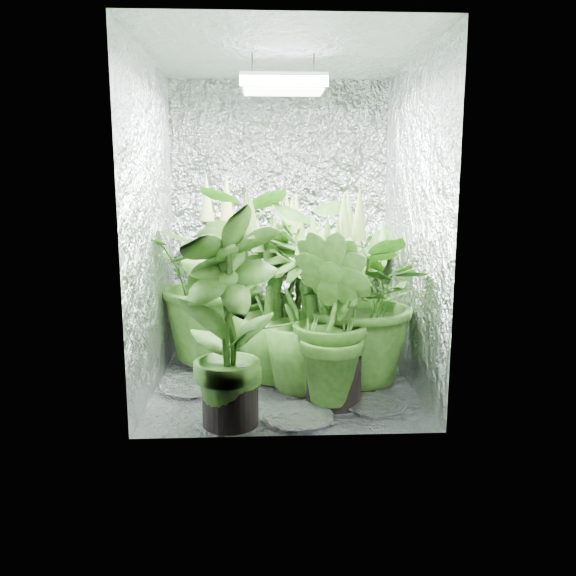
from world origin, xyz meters
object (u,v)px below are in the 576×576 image
(plant_c, at_px, (366,291))
(plant_h, at_px, (307,311))
(plant_g, at_px, (334,321))
(plant_b, at_px, (298,291))
(plant_e, at_px, (354,296))
(grow_lamp, at_px, (283,85))
(plant_f, at_px, (229,319))
(circulation_fan, at_px, (368,345))
(plant_a, at_px, (220,276))
(plant_d, at_px, (276,305))

(plant_c, bearing_deg, plant_h, -122.03)
(plant_c, relative_size, plant_g, 0.94)
(plant_c, xyz_separation_m, plant_h, (-0.51, -0.81, 0.03))
(plant_b, relative_size, plant_e, 0.94)
(grow_lamp, xyz_separation_m, plant_e, (0.43, -0.12, -1.25))
(plant_f, relative_size, plant_h, 1.15)
(plant_b, bearing_deg, circulation_fan, 4.33)
(grow_lamp, xyz_separation_m, plant_c, (0.64, 0.64, -1.36))
(plant_b, xyz_separation_m, circulation_fan, (0.49, 0.04, -0.40))
(grow_lamp, bearing_deg, plant_g, -55.01)
(plant_c, bearing_deg, plant_a, -169.19)
(grow_lamp, relative_size, plant_c, 0.49)
(plant_b, xyz_separation_m, plant_f, (-0.41, -0.88, 0.02))
(plant_f, bearing_deg, plant_e, 35.65)
(plant_a, relative_size, plant_g, 1.21)
(plant_f, xyz_separation_m, circulation_fan, (0.90, 0.92, -0.42))
(grow_lamp, bearing_deg, plant_b, 66.09)
(grow_lamp, xyz_separation_m, plant_g, (0.27, -0.39, -1.34))
(circulation_fan, bearing_deg, plant_h, -129.38)
(plant_f, bearing_deg, circulation_fan, 45.50)
(plant_b, relative_size, plant_g, 1.10)
(circulation_fan, bearing_deg, plant_b, -169.08)
(plant_e, bearing_deg, plant_h, -169.18)
(plant_f, bearing_deg, plant_a, 96.60)
(plant_d, bearing_deg, circulation_fan, 21.32)
(plant_a, height_order, plant_g, plant_a)
(plant_b, bearing_deg, plant_c, 36.74)
(plant_g, xyz_separation_m, plant_h, (-0.14, 0.22, 0.01))
(grow_lamp, bearing_deg, circulation_fan, 25.02)
(plant_d, xyz_separation_m, plant_e, (0.47, -0.14, 0.08))
(plant_c, xyz_separation_m, circulation_fan, (-0.04, -0.36, -0.32))
(plant_h, bearing_deg, grow_lamp, 127.44)
(grow_lamp, relative_size, plant_a, 0.38)
(plant_b, relative_size, plant_f, 0.97)
(plant_a, height_order, plant_d, plant_a)
(plant_c, distance_m, plant_f, 1.59)
(plant_b, xyz_separation_m, plant_e, (0.32, -0.36, 0.03))
(grow_lamp, distance_m, plant_g, 1.42)
(circulation_fan, bearing_deg, plant_a, 177.96)
(plant_c, distance_m, plant_g, 1.09)
(plant_a, xyz_separation_m, plant_c, (1.07, 0.20, -0.16))
(plant_c, relative_size, plant_e, 0.80)
(grow_lamp, relative_size, circulation_fan, 1.40)
(plant_g, bearing_deg, plant_a, 130.37)
(plant_d, distance_m, plant_h, 0.27)
(plant_c, distance_m, circulation_fan, 0.48)
(plant_c, xyz_separation_m, plant_f, (-0.94, -1.28, 0.10))
(grow_lamp, bearing_deg, plant_h, -52.56)
(plant_d, xyz_separation_m, circulation_fan, (0.65, 0.25, -0.35))
(plant_d, bearing_deg, plant_g, -52.42)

